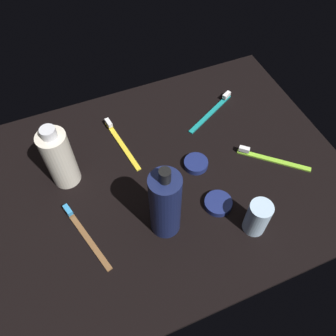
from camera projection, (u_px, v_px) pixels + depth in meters
ground_plane at (168, 177)px, 83.11cm from camera, size 84.00×64.00×1.20cm
lotion_bottle at (165, 204)px, 67.68cm from camera, size 6.32×6.32×20.65cm
bodywash_bottle at (59, 158)px, 75.71cm from camera, size 6.38×6.38×17.38cm
deodorant_stick at (257, 217)px, 71.22cm from camera, size 4.82×4.82×8.92cm
toothbrush_lime at (269, 158)px, 84.79cm from camera, size 14.27×12.84×2.10cm
toothbrush_teal at (213, 110)px, 94.16cm from camera, size 16.49×9.44×2.10cm
toothbrush_yellow at (120, 141)px, 87.89cm from camera, size 3.88×17.98×2.10cm
toothbrush_brown at (84, 233)px, 73.43cm from camera, size 6.14×17.63×2.10cm
cream_tin_left at (218, 203)px, 77.33cm from camera, size 6.25×6.25×1.55cm
cream_tin_right at (196, 164)px, 83.55cm from camera, size 5.85×5.85×1.62cm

